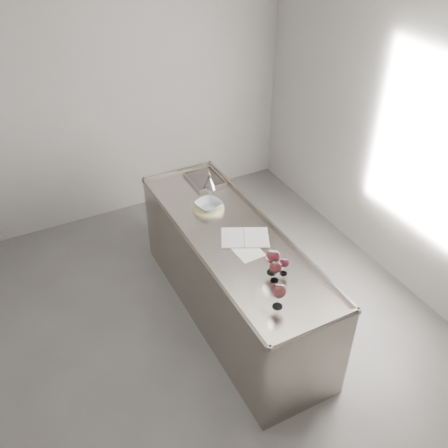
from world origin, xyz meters
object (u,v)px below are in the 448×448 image
wine_glass_left (279,291)px  counter (232,276)px  notebook (245,238)px  wine_glass_right (273,257)px  wine_glass_small (284,263)px  wine_funnel (210,183)px  ceramic_bowl (209,205)px  wine_glass_middle (275,268)px

wine_glass_left → counter: bearing=82.5°
notebook → wine_glass_left: bearing=-76.5°
counter → wine_glass_right: size_ratio=10.97×
wine_glass_small → notebook: bearing=94.9°
wine_funnel → wine_glass_small: bearing=-91.7°
wine_glass_small → ceramic_bowl: bearing=96.9°
wine_glass_left → wine_funnel: (0.27, 1.65, -0.09)m
notebook → counter: bearing=154.6°
counter → notebook: bearing=-52.0°
wine_glass_small → ceramic_bowl: 1.06m
wine_funnel → ceramic_bowl: bearing=-117.3°
wine_glass_right → wine_glass_middle: bearing=-108.8°
wine_glass_right → wine_glass_small: size_ratio=1.46×
wine_glass_left → notebook: size_ratio=0.44×
wine_glass_small → counter: bearing=100.5°
counter → wine_glass_small: bearing=-79.5°
wine_glass_left → wine_glass_small: bearing=50.2°
counter → wine_glass_right: 0.84m
counter → notebook: size_ratio=5.04×
wine_glass_right → ceramic_bowl: size_ratio=0.97×
notebook → wine_funnel: bearing=110.9°
counter → ceramic_bowl: bearing=91.8°
counter → wine_glass_left: wine_glass_left is taller
counter → wine_glass_middle: wine_glass_middle is taller
counter → wine_glass_small: 0.85m
wine_glass_left → wine_glass_small: (0.23, 0.28, -0.04)m
counter → wine_glass_small: (0.11, -0.61, 0.57)m
wine_glass_small → wine_funnel: (0.04, 1.38, -0.05)m
notebook → wine_glass_right: bearing=-66.9°
wine_glass_middle → ceramic_bowl: wine_glass_middle is taller
counter → wine_funnel: (0.15, 0.77, 0.53)m
ceramic_bowl → wine_funnel: wine_funnel is taller
wine_glass_small → notebook: 0.54m
wine_glass_middle → wine_funnel: bearing=84.2°
notebook → wine_funnel: size_ratio=2.51×
ceramic_bowl → wine_funnel: (0.17, 0.33, 0.01)m
wine_glass_middle → notebook: size_ratio=0.37×
wine_glass_left → ceramic_bowl: (0.10, 1.33, -0.10)m
wine_glass_left → wine_funnel: bearing=80.7°
wine_glass_middle → ceramic_bowl: bearing=91.3°
wine_glass_middle → wine_glass_left: bearing=-117.8°
wine_glass_right → wine_glass_small: (0.07, -0.05, -0.05)m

